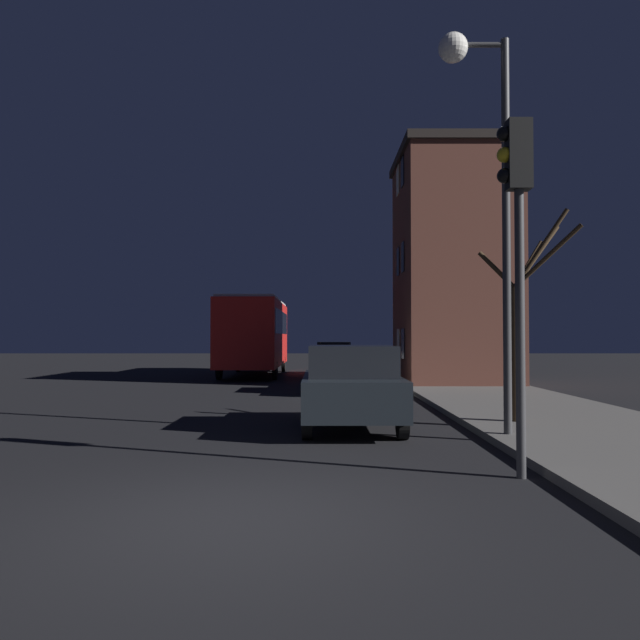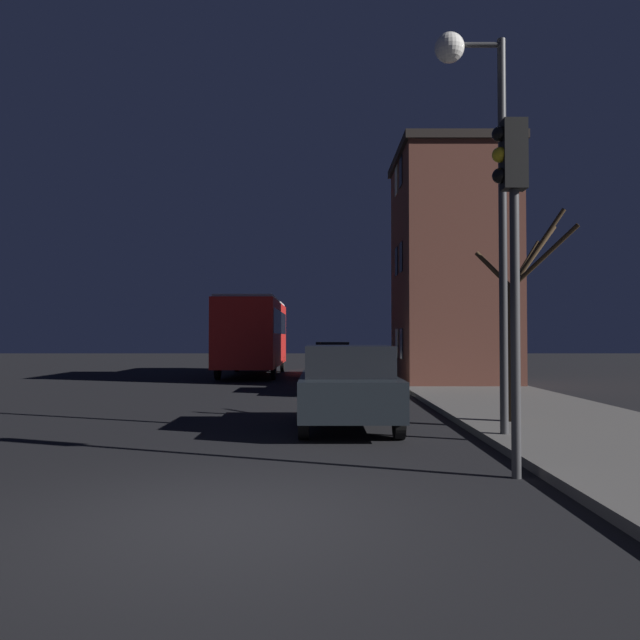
# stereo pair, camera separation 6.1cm
# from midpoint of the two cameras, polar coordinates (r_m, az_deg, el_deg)

# --- Properties ---
(ground_plane) EXTENTS (120.00, 120.00, 0.00)m
(ground_plane) POSITION_cam_midpoint_polar(r_m,az_deg,el_deg) (6.51, -8.68, -17.49)
(ground_plane) COLOR black
(brick_building) EXTENTS (4.17, 5.50, 8.62)m
(brick_building) POSITION_cam_midpoint_polar(r_m,az_deg,el_deg) (24.08, 11.93, 4.88)
(brick_building) COLOR brown
(brick_building) RESTS_ON sidewalk
(streetlamp) EXTENTS (1.23, 0.51, 6.92)m
(streetlamp) POSITION_cam_midpoint_polar(r_m,az_deg,el_deg) (11.52, 14.15, 15.88)
(streetlamp) COLOR #38383A
(streetlamp) RESTS_ON sidewalk
(traffic_light) EXTENTS (0.43, 0.24, 4.57)m
(traffic_light) POSITION_cam_midpoint_polar(r_m,az_deg,el_deg) (8.43, 17.29, 8.63)
(traffic_light) COLOR #38383A
(traffic_light) RESTS_ON ground
(bare_tree) EXTENTS (1.77, 1.36, 4.13)m
(bare_tree) POSITION_cam_midpoint_polar(r_m,az_deg,el_deg) (12.86, 17.64, -0.43)
(bare_tree) COLOR #382819
(bare_tree) RESTS_ON sidewalk
(bus) EXTENTS (2.52, 9.22, 3.48)m
(bus) POSITION_cam_midpoint_polar(r_m,az_deg,el_deg) (29.02, -6.10, -0.96)
(bus) COLOR red
(bus) RESTS_ON ground
(car_near_lane) EXTENTS (1.84, 3.89, 1.62)m
(car_near_lane) POSITION_cam_midpoint_polar(r_m,az_deg,el_deg) (12.15, 2.67, -6.02)
(car_near_lane) COLOR black
(car_near_lane) RESTS_ON ground
(car_mid_lane) EXTENTS (1.81, 3.88, 1.47)m
(car_mid_lane) POSITION_cam_midpoint_polar(r_m,az_deg,el_deg) (20.20, 1.70, -4.42)
(car_mid_lane) COLOR beige
(car_mid_lane) RESTS_ON ground
(car_far_lane) EXTENTS (1.71, 4.13, 1.54)m
(car_far_lane) POSITION_cam_midpoint_polar(r_m,az_deg,el_deg) (29.14, 1.11, -3.45)
(car_far_lane) COLOR #B7BABF
(car_far_lane) RESTS_ON ground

